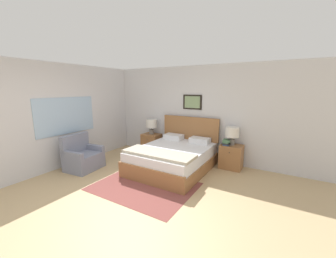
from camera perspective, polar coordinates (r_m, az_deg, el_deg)
The scene contains 14 objects.
ground_plane at distance 3.94m, azimuth -14.93°, elevation -19.60°, with size 16.00×16.00×0.00m, color tan.
wall_back at distance 5.94m, azimuth 5.81°, elevation 4.51°, with size 7.17×0.09×2.60m.
wall_left at distance 6.24m, azimuth -21.43°, elevation 4.10°, with size 0.08×5.41×2.60m.
area_rug_main at distance 4.44m, azimuth -6.65°, elevation -15.48°, with size 2.01×1.52×0.01m.
bed at distance 5.17m, azimuth 1.45°, elevation -7.77°, with size 1.66×2.05×1.21m.
armchair at distance 5.60m, azimuth -22.56°, elevation -7.35°, with size 0.73×0.85×0.87m.
nightstand_near_window at distance 6.44m, azimuth -4.60°, elevation -4.01°, with size 0.54×0.44×0.60m.
nightstand_by_door at distance 5.46m, azimuth 17.09°, elevation -7.33°, with size 0.54×0.44×0.60m.
table_lamp_near_window at distance 6.33m, azimuth -4.60°, elevation 1.29°, with size 0.33×0.33×0.45m.
table_lamp_by_door at distance 5.33m, azimuth 17.35°, elevation -1.10°, with size 0.33×0.33×0.45m.
book_thick_bottom at distance 5.36m, azimuth 15.92°, elevation -4.12°, with size 0.16×0.22×0.02m.
book_hardcover_middle at distance 5.35m, azimuth 15.94°, elevation -3.83°, with size 0.21×0.24×0.03m.
book_novel_upper at distance 5.34m, azimuth 15.96°, elevation -3.48°, with size 0.17×0.24×0.04m.
book_slim_near_top at distance 5.33m, azimuth 15.98°, elevation -3.07°, with size 0.19×0.24×0.04m.
Camera 1 is at (2.49, -2.31, 2.00)m, focal length 22.00 mm.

